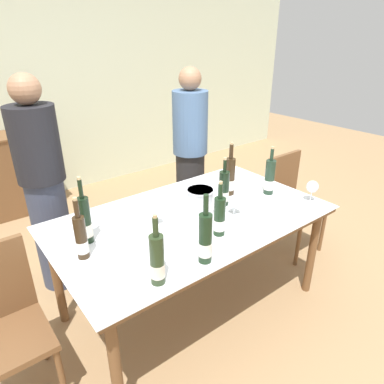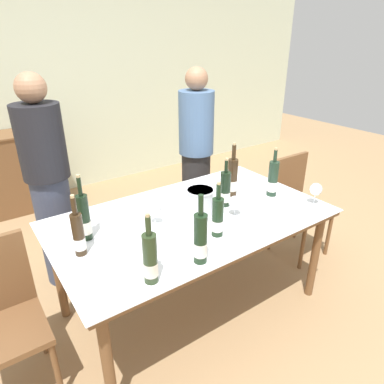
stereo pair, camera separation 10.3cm
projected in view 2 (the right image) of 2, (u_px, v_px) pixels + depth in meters
ground_plane at (192, 303)px, 2.62m from camera, size 12.00×12.00×0.00m
back_wall at (60, 78)px, 4.08m from camera, size 8.00×0.10×2.80m
dining_table at (192, 225)px, 2.33m from camera, size 1.84×1.07×0.76m
ice_bucket at (200, 202)px, 2.26m from camera, size 0.18×0.18×0.20m
wine_bottle_0 at (200, 240)px, 1.79m from camera, size 0.07×0.07×0.40m
wine_bottle_1 at (84, 218)px, 2.00m from camera, size 0.07×0.07×0.41m
wine_bottle_2 at (150, 259)px, 1.65m from camera, size 0.07×0.07×0.38m
wine_bottle_3 at (78, 235)px, 1.86m from camera, size 0.07×0.07×0.36m
wine_bottle_4 at (225, 190)px, 2.40m from camera, size 0.07×0.07×0.36m
wine_bottle_5 at (273, 180)px, 2.56m from camera, size 0.08×0.08×0.37m
wine_bottle_6 at (233, 178)px, 2.55m from camera, size 0.07×0.07×0.41m
wine_bottle_7 at (218, 218)px, 2.04m from camera, size 0.07×0.07×0.35m
wine_glass_0 at (235, 203)px, 2.28m from camera, size 0.09×0.09×0.14m
wine_glass_1 at (316, 190)px, 2.43m from camera, size 0.09×0.09×0.16m
wine_glass_2 at (154, 199)px, 2.31m from camera, size 0.08×0.08×0.15m
wine_glass_3 at (155, 209)px, 2.16m from camera, size 0.08×0.08×0.16m
chair_right_end at (296, 199)px, 3.10m from camera, size 0.42×0.42×0.90m
person_host at (50, 187)px, 2.57m from camera, size 0.33×0.33×1.66m
person_guest_left at (196, 155)px, 3.31m from camera, size 0.33×0.33×1.63m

